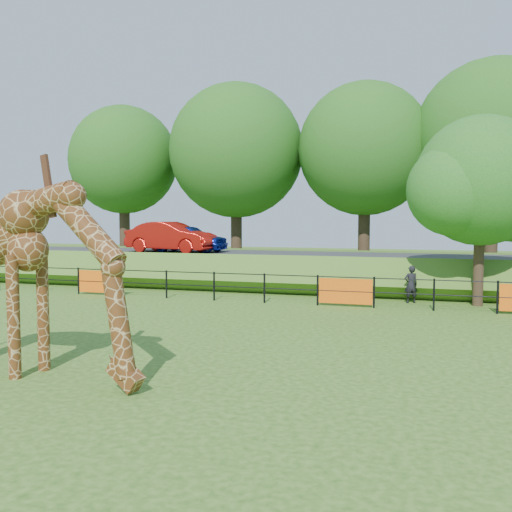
% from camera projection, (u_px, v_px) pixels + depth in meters
% --- Properties ---
extents(ground, '(90.00, 90.00, 0.00)m').
position_uv_depth(ground, '(169.00, 352.00, 13.51)').
color(ground, '#2C5415').
rests_on(ground, ground).
extents(giraffe, '(5.55, 2.12, 3.90)m').
position_uv_depth(giraffe, '(33.00, 279.00, 11.37)').
color(giraffe, '#5B3012').
rests_on(giraffe, ground).
extents(perimeter_fence, '(28.07, 0.10, 1.10)m').
position_uv_depth(perimeter_fence, '(264.00, 288.00, 21.09)').
color(perimeter_fence, black).
rests_on(perimeter_fence, ground).
extents(embankment, '(40.00, 9.00, 1.30)m').
position_uv_depth(embankment, '(307.00, 268.00, 28.23)').
color(embankment, '#2C5415').
rests_on(embankment, ground).
extents(road, '(40.00, 5.00, 0.12)m').
position_uv_depth(road, '(301.00, 256.00, 26.75)').
color(road, '#303033').
rests_on(road, embankment).
extents(car_blue, '(4.09, 1.74, 1.38)m').
position_uv_depth(car_blue, '(188.00, 238.00, 28.64)').
color(car_blue, '#1427A3').
rests_on(car_blue, road).
extents(car_red, '(4.76, 2.17, 1.51)m').
position_uv_depth(car_red, '(171.00, 237.00, 28.25)').
color(car_red, '#AF130C').
rests_on(car_red, road).
extents(visitor, '(0.60, 0.51, 1.39)m').
position_uv_depth(visitor, '(411.00, 284.00, 21.02)').
color(visitor, black).
rests_on(visitor, ground).
extents(tree_east, '(5.40, 4.71, 6.76)m').
position_uv_depth(tree_east, '(484.00, 186.00, 20.12)').
color(tree_east, black).
rests_on(tree_east, ground).
extents(bg_tree_line, '(37.30, 8.80, 11.82)m').
position_uv_depth(bg_tree_line, '(363.00, 148.00, 33.40)').
color(bg_tree_line, black).
rests_on(bg_tree_line, ground).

